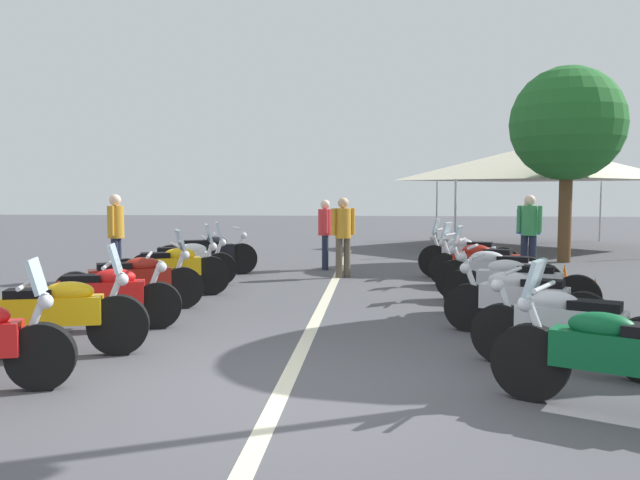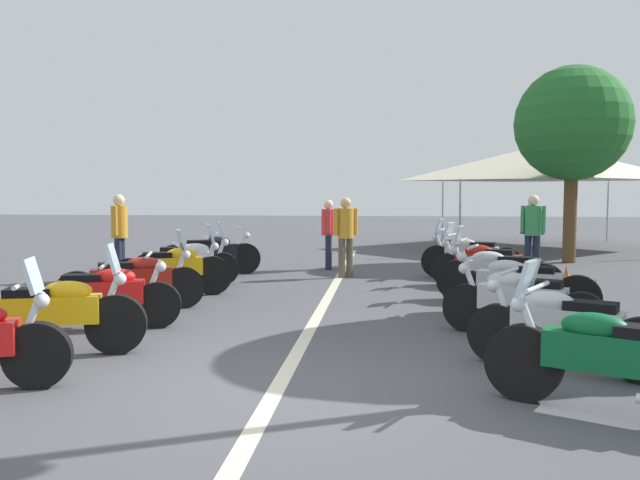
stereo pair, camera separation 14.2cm
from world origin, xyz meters
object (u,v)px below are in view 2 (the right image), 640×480
motorcycle_left_row_2 (102,295)px  bystander_0 (329,229)px  event_tent (544,162)px  motorcycle_left_row_5 (187,261)px  bystander_2 (533,228)px  motorcycle_left_row_6 (211,253)px  bystander_4 (346,231)px  motorcycle_right_row_3 (518,285)px  roadside_tree_1 (573,124)px  bystander_1 (532,231)px  motorcycle_left_row_1 (54,313)px  bystander_3 (119,230)px  motorcycle_right_row_5 (486,263)px  motorcycle_right_row_4 (498,273)px  motorcycle_right_row_0 (613,358)px  motorcycle_left_row_3 (133,280)px  traffic_cone_0 (595,302)px  traffic_cone_1 (566,284)px  motorcycle_left_row_4 (173,268)px  motorcycle_right_row_1 (564,327)px  motorcycle_right_row_6 (470,256)px  motorcycle_right_row_2 (521,301)px

motorcycle_left_row_2 → bystander_0: size_ratio=1.27×
event_tent → motorcycle_left_row_5: bearing=136.4°
bystander_2 → motorcycle_left_row_6: bearing=126.4°
motorcycle_left_row_2 → bystander_4: bystander_4 is taller
motorcycle_right_row_3 → roadside_tree_1: (7.39, -2.65, 2.95)m
bystander_1 → bystander_2: bearing=-157.0°
bystander_4 → roadside_tree_1: (3.38, -5.35, 2.44)m
bystander_0 → motorcycle_left_row_1: bearing=-113.1°
motorcycle_left_row_5 → bystander_3: (0.59, 1.56, 0.55)m
motorcycle_left_row_2 → motorcycle_right_row_5: bearing=22.1°
motorcycle_right_row_4 → bystander_4: bearing=-30.7°
motorcycle_left_row_6 → motorcycle_right_row_3: (-4.05, -5.55, -0.01)m
bystander_0 → motorcycle_right_row_0: bearing=-79.2°
bystander_4 → roadside_tree_1: roadside_tree_1 is taller
bystander_0 → bystander_2: bearing=-14.0°
motorcycle_left_row_3 → motorcycle_left_row_6: size_ratio=0.98×
traffic_cone_0 → traffic_cone_1: (1.65, -0.05, 0.00)m
motorcycle_left_row_6 → roadside_tree_1: 9.33m
motorcycle_left_row_4 → traffic_cone_0: 6.63m
motorcycle_left_row_3 → motorcycle_right_row_5: 6.25m
motorcycle_right_row_1 → motorcycle_right_row_4: (4.10, -0.02, 0.02)m
bystander_0 → bystander_4: 1.42m
motorcycle_right_row_6 → motorcycle_left_row_5: bearing=31.0°
roadside_tree_1 → event_tent: roadside_tree_1 is taller
motorcycle_left_row_3 → motorcycle_left_row_6: bearing=62.3°
motorcycle_left_row_4 → motorcycle_right_row_1: (-4.17, -5.36, -0.02)m
motorcycle_left_row_4 → bystander_2: 7.57m
motorcycle_right_row_0 → roadside_tree_1: bearing=-75.3°
traffic_cone_1 → bystander_3: bearing=77.5°
motorcycle_left_row_5 → motorcycle_left_row_6: (1.47, -0.05, 0.01)m
event_tent → roadside_tree_1: bearing=175.9°
motorcycle_right_row_0 → traffic_cone_1: size_ratio=3.18×
motorcycle_right_row_0 → motorcycle_right_row_3: size_ratio=0.93×
motorcycle_left_row_4 → motorcycle_right_row_3: 5.62m
motorcycle_right_row_5 → event_tent: size_ratio=0.32×
motorcycle_left_row_4 → motorcycle_left_row_3: bearing=-115.7°
motorcycle_left_row_1 → bystander_1: bearing=34.9°
traffic_cone_1 → bystander_0: 5.81m
motorcycle_right_row_2 → bystander_2: bystander_2 is taller
motorcycle_right_row_0 → bystander_0: 9.96m
roadside_tree_1 → motorcycle_right_row_2: bearing=161.7°
motorcycle_right_row_0 → roadside_tree_1: roadside_tree_1 is taller
motorcycle_left_row_1 → bystander_0: 8.40m
motorcycle_right_row_4 → bystander_2: size_ratio=1.17×
traffic_cone_1 → roadside_tree_1: size_ratio=0.13×
traffic_cone_1 → motorcycle_left_row_2: bearing=112.7°
motorcycle_right_row_4 → traffic_cone_0: motorcycle_right_row_4 is taller
bystander_1 → event_tent: bearing=18.2°
bystander_3 → event_tent: event_tent is taller
motorcycle_left_row_4 → motorcycle_left_row_5: bearing=75.6°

